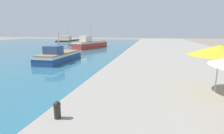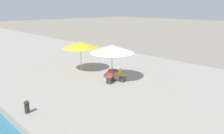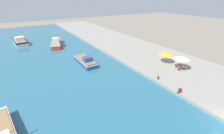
# 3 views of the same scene
# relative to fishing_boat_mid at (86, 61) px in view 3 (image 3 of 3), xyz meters

# --- Properties ---
(quay_promenade) EXTENTS (16.00, 90.00, 0.51)m
(quay_promenade) POSITION_rel_fishing_boat_mid_xyz_m (14.69, 12.68, -0.46)
(quay_promenade) COLOR gray
(quay_promenade) RESTS_ON ground_plane
(fishing_boat_mid) EXTENTS (2.48, 7.31, 3.40)m
(fishing_boat_mid) POSITION_rel_fishing_boat_mid_xyz_m (0.00, 0.00, 0.00)
(fishing_boat_mid) COLOR navy
(fishing_boat_mid) RESTS_ON water_basin
(fishing_boat_far) EXTENTS (5.06, 9.94, 4.67)m
(fishing_boat_far) POSITION_rel_fishing_boat_mid_xyz_m (-2.02, 16.88, 0.24)
(fishing_boat_far) COLOR red
(fishing_boat_far) RESTS_ON water_basin
(fishing_boat_distant) EXTENTS (4.11, 10.16, 4.22)m
(fishing_boat_distant) POSITION_rel_fishing_boat_mid_xyz_m (-11.05, 25.03, 0.16)
(fishing_boat_distant) COLOR silver
(fishing_boat_distant) RESTS_ON water_basin
(cafe_umbrella_pink) EXTENTS (3.12, 3.12, 2.59)m
(cafe_umbrella_pink) POSITION_rel_fishing_boat_mid_xyz_m (13.96, -12.83, 2.11)
(cafe_umbrella_pink) COLOR #B7B7B7
(cafe_umbrella_pink) RESTS_ON quay_promenade
(cafe_umbrella_white) EXTENTS (2.95, 2.95, 2.43)m
(cafe_umbrella_white) POSITION_rel_fishing_boat_mid_xyz_m (13.91, -9.25, 1.96)
(cafe_umbrella_white) COLOR #B7B7B7
(cafe_umbrella_white) RESTS_ON quay_promenade
(cafe_table) EXTENTS (0.80, 0.80, 0.74)m
(cafe_table) POSITION_rel_fishing_boat_mid_xyz_m (14.07, -12.84, 0.32)
(cafe_table) COLOR #333338
(cafe_table) RESTS_ON quay_promenade
(cafe_chair_left) EXTENTS (0.52, 0.54, 0.91)m
(cafe_chair_left) POSITION_rel_fishing_boat_mid_xyz_m (14.30, -13.52, 0.12)
(cafe_chair_left) COLOR #2D2D33
(cafe_chair_left) RESTS_ON quay_promenade
(cafe_chair_right) EXTENTS (0.56, 0.55, 0.91)m
(cafe_chair_right) POSITION_rel_fishing_boat_mid_xyz_m (13.41, -13.15, 0.12)
(cafe_chair_right) COLOR #2D2D33
(cafe_chair_right) RESTS_ON quay_promenade
(person_at_quay) EXTENTS (0.51, 0.36, 0.94)m
(person_at_quay) POSITION_rel_fishing_boat_mid_xyz_m (7.00, -17.86, 0.20)
(person_at_quay) COLOR #333D5B
(person_at_quay) RESTS_ON quay_promenade
(mooring_bollard) EXTENTS (0.26, 0.26, 0.65)m
(mooring_bollard) POSITION_rel_fishing_boat_mid_xyz_m (7.41, -13.46, 0.14)
(mooring_bollard) COLOR #2D2823
(mooring_bollard) RESTS_ON quay_promenade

